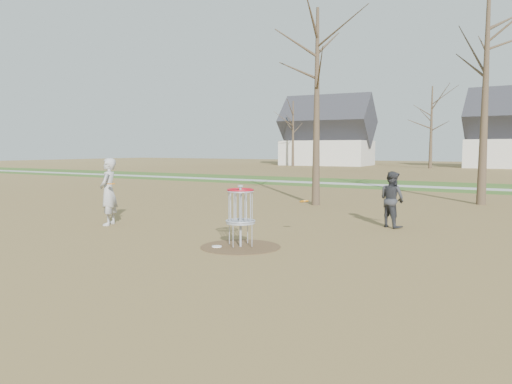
% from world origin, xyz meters
% --- Properties ---
extents(ground, '(160.00, 160.00, 0.00)m').
position_xyz_m(ground, '(0.00, 0.00, 0.00)').
color(ground, brown).
rests_on(ground, ground).
extents(green_band, '(160.00, 8.00, 0.01)m').
position_xyz_m(green_band, '(0.00, 21.00, 0.01)').
color(green_band, '#2D5119').
rests_on(green_band, ground).
extents(footpath, '(160.00, 1.50, 0.01)m').
position_xyz_m(footpath, '(0.00, 20.00, 0.01)').
color(footpath, '#9E9E99').
rests_on(footpath, green_band).
extents(dirt_circle, '(1.80, 1.80, 0.01)m').
position_xyz_m(dirt_circle, '(0.00, 0.00, 0.01)').
color(dirt_circle, '#47331E').
rests_on(dirt_circle, ground).
extents(player_standing, '(0.73, 0.84, 1.93)m').
position_xyz_m(player_standing, '(-4.98, 0.74, 0.96)').
color(player_standing, '#A9A9A9').
rests_on(player_standing, ground).
extents(player_throwing, '(0.95, 0.88, 1.57)m').
position_xyz_m(player_throwing, '(2.09, 4.54, 0.78)').
color(player_throwing, '#2C2D31').
rests_on(player_throwing, ground).
extents(disc_grounded, '(0.22, 0.22, 0.02)m').
position_xyz_m(disc_grounded, '(-0.43, -0.31, 0.02)').
color(disc_grounded, white).
rests_on(disc_grounded, dirt_circle).
extents(discs_in_play, '(5.51, 1.57, 0.39)m').
position_xyz_m(discs_in_play, '(-1.84, 1.22, 1.05)').
color(discs_in_play, orange).
rests_on(discs_in_play, ground).
extents(disc_golf_basket, '(0.64, 0.64, 1.35)m').
position_xyz_m(disc_golf_basket, '(0.00, 0.00, 0.91)').
color(disc_golf_basket, '#9EA3AD').
rests_on(disc_golf_basket, ground).
extents(bare_trees, '(52.62, 44.98, 9.00)m').
position_xyz_m(bare_trees, '(1.78, 35.79, 5.35)').
color(bare_trees, '#382B1E').
rests_on(bare_trees, ground).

